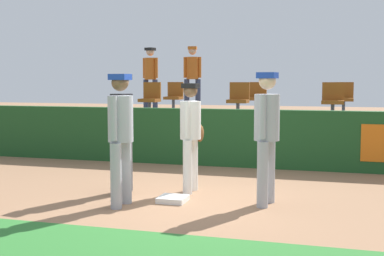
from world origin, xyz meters
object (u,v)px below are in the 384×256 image
at_px(seat_front_left, 150,97).
at_px(seat_front_right, 333,99).
at_px(player_fielder_home, 191,130).
at_px(spectator_capped, 150,74).
at_px(seat_back_right, 344,97).
at_px(seat_back_left, 174,95).
at_px(spectator_hooded, 192,74).
at_px(player_runner_visitor, 121,130).
at_px(player_umpire, 122,125).
at_px(seat_back_center, 257,96).
at_px(seat_front_center, 239,98).
at_px(first_base, 173,199).
at_px(player_coach_visitor, 267,129).

bearing_deg(seat_front_left, seat_front_right, 0.01).
bearing_deg(player_fielder_home, spectator_capped, -153.08).
height_order(seat_back_right, spectator_capped, spectator_capped).
relative_size(seat_back_left, spectator_capped, 0.45).
distance_m(seat_back_left, spectator_hooded, 1.22).
distance_m(player_runner_visitor, player_umpire, 0.88).
relative_size(player_umpire, spectator_hooded, 1.00).
relative_size(seat_back_right, spectator_hooded, 0.45).
height_order(player_umpire, seat_back_center, player_umpire).
relative_size(player_runner_visitor, seat_front_center, 2.22).
distance_m(spectator_hooded, spectator_capped, 1.28).
bearing_deg(spectator_hooded, player_umpire, 86.95).
distance_m(seat_back_center, seat_front_left, 2.95).
bearing_deg(seat_front_center, seat_front_right, 0.00).
xyz_separation_m(player_fielder_home, seat_front_left, (-2.24, 4.07, 0.37)).
distance_m(seat_front_right, seat_back_left, 4.66).
bearing_deg(seat_back_right, seat_back_left, -180.00).
xyz_separation_m(player_fielder_home, seat_back_left, (-2.23, 5.88, 0.37)).
xyz_separation_m(first_base, spectator_hooded, (-1.93, 7.62, 1.95)).
relative_size(first_base, player_coach_visitor, 0.21).
bearing_deg(seat_back_left, seat_back_right, 0.00).
height_order(seat_back_left, spectator_hooded, spectator_hooded).
relative_size(first_base, seat_front_right, 0.48).
height_order(first_base, spectator_capped, spectator_capped).
height_order(first_base, player_coach_visitor, player_coach_visitor).
bearing_deg(player_coach_visitor, seat_front_left, -134.08).
bearing_deg(player_coach_visitor, player_runner_visitor, -63.38).
height_order(player_runner_visitor, seat_back_right, player_runner_visitor).
height_order(first_base, seat_back_right, seat_back_right).
distance_m(player_runner_visitor, player_coach_visitor, 2.06).
height_order(seat_front_center, seat_front_left, same).
distance_m(seat_front_center, seat_back_left, 2.82).
relative_size(player_runner_visitor, seat_front_left, 2.22).
height_order(player_umpire, seat_back_right, player_umpire).
height_order(player_runner_visitor, spectator_capped, spectator_capped).
distance_m(player_fielder_home, seat_back_center, 5.89).
bearing_deg(seat_front_center, seat_back_center, 85.46).
xyz_separation_m(seat_back_center, spectator_hooded, (-2.09, 1.02, 0.62)).
bearing_deg(first_base, spectator_hooded, 104.22).
bearing_deg(player_coach_visitor, player_fielder_home, -103.87).
relative_size(first_base, seat_front_center, 0.48).
height_order(player_fielder_home, player_runner_visitor, player_runner_visitor).
bearing_deg(first_base, player_runner_visitor, -144.63).
bearing_deg(seat_back_center, seat_front_center, -94.54).
distance_m(player_coach_visitor, seat_back_left, 7.30).
xyz_separation_m(first_base, seat_back_left, (-2.16, 6.60, 1.33)).
bearing_deg(seat_back_left, seat_front_right, -22.72).
distance_m(seat_front_right, seat_front_center, 2.12).
xyz_separation_m(seat_front_right, spectator_hooded, (-4.07, 2.82, 0.61)).
distance_m(player_runner_visitor, seat_front_center, 5.28).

